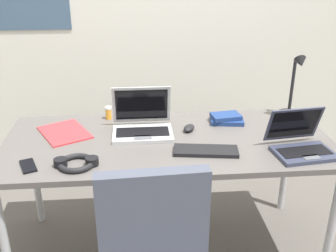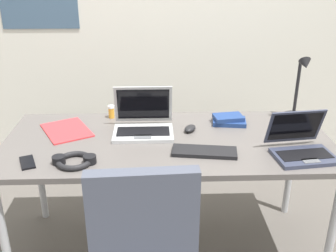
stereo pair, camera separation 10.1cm
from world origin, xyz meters
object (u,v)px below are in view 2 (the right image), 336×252
cell_phone (27,162)px  desk_lamp (299,88)px  laptop_near_lamp (143,124)px  coffee_mug (296,122)px  pill_bottle (111,112)px  external_keyboard (204,152)px  laptop_near_mouse (301,147)px  headphones (74,161)px  paper_folder_far_corner (67,130)px  computer_mouse (190,128)px  book_stack (229,120)px

cell_phone → desk_lamp: bearing=-2.9°
laptop_near_lamp → coffee_mug: (0.88, 0.00, -0.00)m
pill_bottle → external_keyboard: bearing=-43.9°
laptop_near_mouse → coffee_mug: laptop_near_mouse is taller
laptop_near_mouse → headphones: size_ratio=1.53×
desk_lamp → paper_folder_far_corner: size_ratio=1.29×
cell_phone → pill_bottle: pill_bottle is taller
headphones → pill_bottle: pill_bottle is taller
external_keyboard → pill_bottle: 0.72m
computer_mouse → coffee_mug: coffee_mug is taller
laptop_near_lamp → external_keyboard: bearing=-41.6°
laptop_near_mouse → pill_bottle: size_ratio=4.15×
desk_lamp → headphones: 1.39m
external_keyboard → pill_bottle: (-0.52, 0.50, 0.03)m
desk_lamp → headphones: desk_lamp is taller
laptop_near_lamp → coffee_mug: bearing=0.3°
desk_lamp → book_stack: size_ratio=1.89×
cell_phone → paper_folder_far_corner: bearing=51.1°
headphones → pill_bottle: bearing=78.0°
external_keyboard → headphones: size_ratio=1.54×
laptop_near_lamp → cell_phone: (-0.56, -0.36, -0.04)m
desk_lamp → pill_bottle: bearing=177.4°
external_keyboard → coffee_mug: (0.56, 0.29, 0.03)m
pill_bottle → coffee_mug: coffee_mug is taller
external_keyboard → cell_phone: (-0.88, -0.07, -0.01)m
book_stack → laptop_near_lamp: bearing=-168.4°
coffee_mug → headphones: bearing=-163.0°
headphones → coffee_mug: (1.21, 0.37, 0.03)m
laptop_near_lamp → cell_phone: bearing=-147.4°
external_keyboard → headphones: bearing=-164.5°
computer_mouse → paper_folder_far_corner: 0.71m
paper_folder_far_corner → coffee_mug: size_ratio=2.74×
desk_lamp → laptop_near_mouse: bearing=-105.4°
laptop_near_lamp → book_stack: 0.52m
laptop_near_mouse → pill_bottle: (-1.01, 0.53, -0.00)m
computer_mouse → pill_bottle: (-0.47, 0.22, 0.02)m
cell_phone → external_keyboard: bearing=-17.3°
book_stack → pill_bottle: bearing=170.8°
laptop_near_mouse → paper_folder_far_corner: laptop_near_mouse is taller
computer_mouse → laptop_near_mouse: bearing=-1.4°
desk_lamp → book_stack: desk_lamp is taller
paper_folder_far_corner → cell_phone: bearing=-106.7°
headphones → book_stack: (0.84, 0.47, 0.01)m
laptop_near_mouse → book_stack: laptop_near_mouse is taller
computer_mouse → cell_phone: 0.90m
headphones → pill_bottle: 0.60m
laptop_near_lamp → paper_folder_far_corner: laptop_near_lamp is taller
book_stack → external_keyboard: bearing=-116.5°
pill_bottle → book_stack: size_ratio=0.37×
laptop_near_lamp → headphones: size_ratio=1.57×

